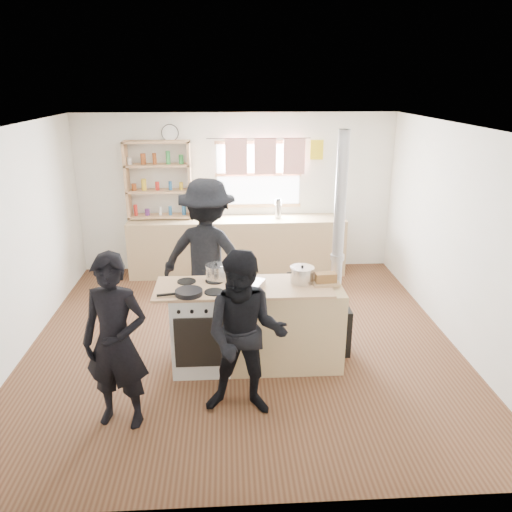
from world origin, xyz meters
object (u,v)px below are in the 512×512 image
skillet_greens (189,292)px  roast_tray (247,283)px  stockpot_stove (217,272)px  stockpot_counter (302,275)px  cooking_island (257,325)px  thermos (278,209)px  person_far (208,256)px  flue_heater (335,300)px  bread_board (325,279)px  person_near_left (116,342)px  person_near_right (245,335)px

skillet_greens → roast_tray: size_ratio=0.82×
stockpot_stove → stockpot_counter: size_ratio=0.93×
cooking_island → roast_tray: bearing=-169.1°
thermos → person_far: 2.11m
stockpot_stove → flue_heater: (1.31, 0.03, -0.37)m
bread_board → skillet_greens: bearing=-171.7°
roast_tray → person_near_left: bearing=-143.0°
thermos → stockpot_counter: size_ratio=1.17×
thermos → person_near_right: person_near_right is taller
skillet_greens → roast_tray: bearing=16.3°
skillet_greens → cooking_island: bearing=15.5°
stockpot_stove → roast_tray: bearing=-33.4°
roast_tray → flue_heater: size_ratio=0.16×
bread_board → person_far: (-1.26, 0.92, -0.04)m
person_near_right → person_far: (-0.38, 1.75, 0.15)m
stockpot_stove → bread_board: (1.15, -0.18, -0.03)m
flue_heater → person_near_right: flue_heater is taller
person_near_left → person_far: size_ratio=0.86×
roast_tray → stockpot_stove: stockpot_stove is taller
roast_tray → person_near_right: (-0.05, -0.80, -0.17)m
person_near_left → thermos: bearing=75.6°
stockpot_counter → bread_board: 0.25m
person_near_left → stockpot_stove: bearing=63.4°
stockpot_stove → thermos: bearing=70.3°
flue_heater → person_near_right: size_ratio=1.58×
skillet_greens → flue_heater: size_ratio=0.13×
skillet_greens → roast_tray: 0.62m
cooking_island → person_near_right: 0.89m
cooking_island → person_near_right: (-0.15, -0.82, 0.33)m
person_far → flue_heater: bearing=171.5°
cooking_island → skillet_greens: skillet_greens is taller
flue_heater → person_near_left: bearing=-152.5°
roast_tray → person_far: size_ratio=0.21×
cooking_island → person_near_left: person_near_left is taller
thermos → person_near_left: (-1.78, -3.68, -0.24)m
skillet_greens → thermos: bearing=68.0°
roast_tray → person_near_right: 0.82m
thermos → skillet_greens: (-1.19, -2.96, -0.09)m
skillet_greens → person_far: (0.16, 1.12, -0.01)m
person_near_right → person_far: person_far is taller
skillet_greens → flue_heater: bearing=14.7°
roast_tray → stockpot_counter: size_ratio=1.54×
thermos → person_far: person_far is taller
roast_tray → flue_heater: flue_heater is taller
roast_tray → person_near_left: size_ratio=0.24×
flue_heater → person_near_left: (-2.17, -1.13, 0.17)m
stockpot_counter → person_near_right: (-0.64, -0.88, -0.22)m
stockpot_counter → person_near_right: bearing=-125.8°
person_near_right → roast_tray: bearing=94.7°
thermos → stockpot_counter: bearing=-90.4°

